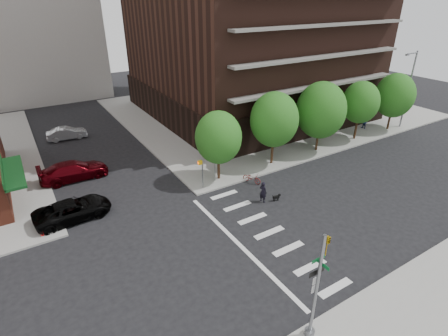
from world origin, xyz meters
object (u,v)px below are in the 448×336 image
(pedestrian_far, at_px, (364,122))
(fire_hydrant, at_px, (41,231))
(dog_walker, at_px, (263,192))
(traffic_signal, at_px, (316,296))
(parked_car_maroon, at_px, (74,170))
(scooter, at_px, (252,178))
(parked_car_black, at_px, (73,210))
(parked_car_silver, at_px, (67,133))

(pedestrian_far, bearing_deg, fire_hydrant, -83.94)
(fire_hydrant, bearing_deg, dog_walker, -15.42)
(traffic_signal, height_order, parked_car_maroon, traffic_signal)
(scooter, bearing_deg, dog_walker, -135.01)
(dog_walker, bearing_deg, parked_car_black, 52.05)
(parked_car_maroon, distance_m, parked_car_silver, 10.54)
(fire_hydrant, xyz_separation_m, scooter, (16.70, -1.30, -0.09))
(fire_hydrant, distance_m, dog_walker, 16.17)
(fire_hydrant, distance_m, pedestrian_far, 36.10)
(parked_car_maroon, bearing_deg, traffic_signal, -163.78)
(scooter, distance_m, dog_walker, 3.23)
(scooter, xyz_separation_m, pedestrian_far, (19.33, 3.55, 0.50))
(parked_car_black, bearing_deg, parked_car_maroon, -15.62)
(parked_car_black, xyz_separation_m, parked_car_silver, (2.51, 16.90, -0.05))
(parked_car_silver, xyz_separation_m, scooter, (11.89, -19.40, -0.24))
(scooter, bearing_deg, pedestrian_far, -14.29)
(parked_car_black, relative_size, parked_car_silver, 1.28)
(fire_hydrant, distance_m, parked_car_black, 2.60)
(fire_hydrant, bearing_deg, parked_car_maroon, 64.69)
(traffic_signal, relative_size, parked_car_maroon, 1.04)
(dog_walker, height_order, pedestrian_far, dog_walker)
(fire_hydrant, distance_m, parked_car_maroon, 8.44)
(traffic_signal, relative_size, pedestrian_far, 3.70)
(fire_hydrant, height_order, parked_car_black, parked_car_black)
(traffic_signal, height_order, parked_car_black, traffic_signal)
(traffic_signal, relative_size, fire_hydrant, 8.20)
(parked_car_black, height_order, parked_car_silver, parked_car_black)
(scooter, relative_size, dog_walker, 0.98)
(parked_car_silver, bearing_deg, traffic_signal, -166.72)
(fire_hydrant, height_order, dog_walker, dog_walker)
(traffic_signal, relative_size, scooter, 3.43)
(scooter, bearing_deg, parked_car_maroon, 121.00)
(traffic_signal, distance_m, dog_walker, 12.45)
(traffic_signal, height_order, pedestrian_far, traffic_signal)
(parked_car_maroon, relative_size, dog_walker, 3.23)
(parked_car_silver, distance_m, dog_walker, 24.86)
(traffic_signal, xyz_separation_m, dog_walker, (5.56, 10.99, -1.80))
(parked_car_maroon, bearing_deg, fire_hydrant, 155.25)
(parked_car_black, xyz_separation_m, dog_walker, (13.29, -5.50, 0.14))
(dog_walker, distance_m, pedestrian_far, 21.46)
(scooter, height_order, pedestrian_far, pedestrian_far)
(fire_hydrant, bearing_deg, parked_car_silver, 75.12)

